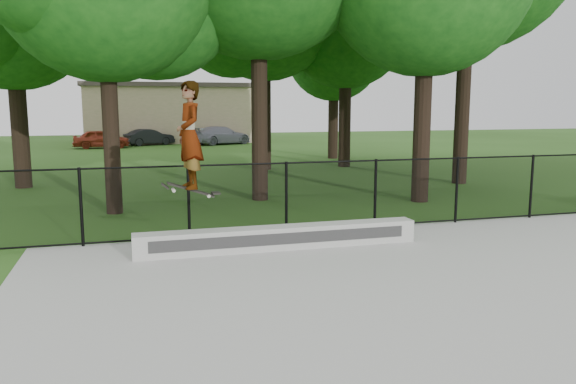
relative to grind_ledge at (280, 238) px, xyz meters
name	(u,v)px	position (x,y,z in m)	size (l,w,h in m)	color
grind_ledge	(280,238)	(0.00, 0.00, 0.00)	(5.31, 0.40, 0.42)	#B7B8B2
car_a	(101,139)	(-4.31, 27.83, 0.32)	(1.40, 3.45, 1.18)	maroon
car_b	(149,137)	(-1.27, 29.78, 0.28)	(1.16, 3.03, 1.10)	black
car_c	(222,135)	(3.63, 29.31, 0.36)	(1.76, 3.98, 1.26)	#8D8C9F
skater_airborne	(189,137)	(-1.62, -0.01, 1.89)	(0.81, 0.75, 2.06)	black
chainlink_fence	(375,194)	(2.46, 1.20, 0.54)	(16.06, 0.06, 1.50)	black
distant_building	(171,113)	(0.46, 33.30, 1.89)	(12.40, 6.40, 4.30)	tan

